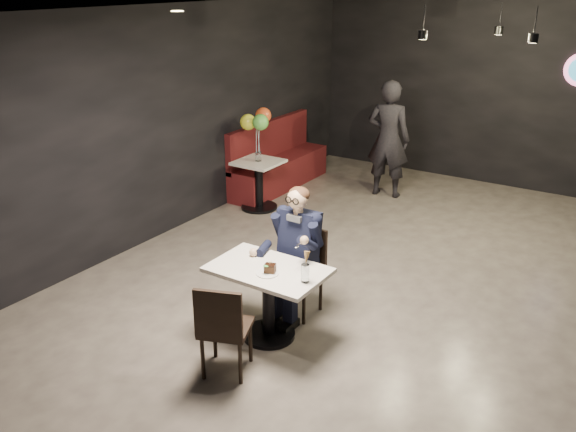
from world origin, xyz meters
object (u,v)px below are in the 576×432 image
Objects in this scene: main_table at (269,303)px; seated_man at (299,250)px; balloon_vase at (258,156)px; booth_bench at (279,155)px; chair_near at (226,326)px; chair_far at (299,273)px; sundae_glass at (305,273)px; side_table at (259,184)px; passerby at (388,139)px.

seated_man reaches higher than main_table.
balloon_vase is at bearing 127.01° from main_table.
chair_near is at bearing -61.50° from booth_bench.
sundae_glass is (0.44, -0.60, 0.38)m from chair_far.
balloon_vase is (-2.14, 2.84, 0.44)m from main_table.
chair_near is 1.16× the size of side_table.
chair_near is at bearing -90.00° from chair_far.
passerby is at bearing 101.31° from chair_far.
passerby is at bearing 99.94° from main_table.
balloon_vase is (0.30, -1.00, 0.27)m from booth_bench.
chair_far is at bearing 68.67° from chair_near.
seated_man is (-0.00, 0.55, 0.34)m from main_table.
chair_far is 4.09m from booth_bench.
main_table is at bearing 174.07° from sundae_glass.
passerby is (-0.78, 5.10, 0.46)m from chair_near.
sundae_glass is 4.84m from booth_bench.
seated_man is 0.75m from sundae_glass.
chair_near is at bearing -58.51° from balloon_vase.
main_table is 1.20× the size of chair_near.
seated_man reaches higher than chair_near.
sundae_glass reaches higher than balloon_vase.
booth_bench is 1.08m from balloon_vase.
chair_far is 0.64× the size of seated_man.
balloon_vase is (-2.58, 2.88, -0.02)m from sundae_glass.
passerby is at bearing 105.16° from sundae_glass.
sundae_glass is at bearing -5.93° from main_table.
chair_far is 0.50× the size of passerby.
main_table is at bearing 68.67° from chair_near.
sundae_glass is 3.89m from side_table.
chair_near is 4.11m from balloon_vase.
chair_near is 0.84m from sundae_glass.
passerby reaches higher than booth_bench.
sundae_glass is (0.44, -0.05, 0.46)m from main_table.
passerby is (1.36, 1.61, 0.11)m from balloon_vase.
seated_man is (-0.00, 1.20, 0.26)m from chair_near.
chair_near is at bearing -58.51° from side_table.
balloon_vase is at bearing 42.23° from passerby.
booth_bench reaches higher than chair_near.
passerby reaches higher than chair_near.
seated_man is 0.65× the size of booth_bench.
booth_bench is at bearing 106.70° from side_table.
chair_near is 5.34× the size of sundae_glass.
passerby is at bearing 49.81° from balloon_vase.
chair_far reaches higher than main_table.
chair_far is at bearing 93.73° from passerby.
sundae_glass is at bearing -48.20° from balloon_vase.
chair_near is 5.11m from booth_bench.
balloon_vase reaches higher than main_table.
booth_bench is (-2.44, 3.84, 0.18)m from main_table.
chair_near is (0.00, -0.65, 0.09)m from main_table.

